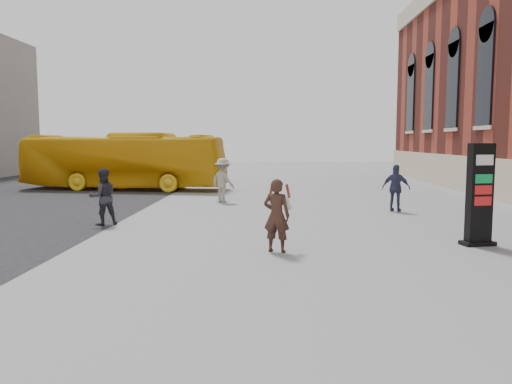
{
  "coord_description": "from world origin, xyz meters",
  "views": [
    {
      "loc": [
        -0.24,
        -11.24,
        2.55
      ],
      "look_at": [
        -0.6,
        1.05,
        1.29
      ],
      "focal_mm": 35.0,
      "sensor_mm": 36.0,
      "label": 1
    }
  ],
  "objects_px": {
    "info_pylon": "(480,195)",
    "bus": "(124,161)",
    "pedestrian_a": "(103,197)",
    "woman": "(277,215)",
    "pedestrian_c": "(396,188)",
    "pedestrian_b": "(223,180)"
  },
  "relations": [
    {
      "from": "pedestrian_c",
      "to": "pedestrian_b",
      "type": "bearing_deg",
      "value": 3.25
    },
    {
      "from": "pedestrian_c",
      "to": "pedestrian_a",
      "type": "bearing_deg",
      "value": 43.35
    },
    {
      "from": "woman",
      "to": "pedestrian_b",
      "type": "height_order",
      "value": "pedestrian_b"
    },
    {
      "from": "info_pylon",
      "to": "pedestrian_c",
      "type": "bearing_deg",
      "value": 82.94
    },
    {
      "from": "woman",
      "to": "pedestrian_a",
      "type": "height_order",
      "value": "pedestrian_a"
    },
    {
      "from": "info_pylon",
      "to": "pedestrian_a",
      "type": "relative_size",
      "value": 1.44
    },
    {
      "from": "bus",
      "to": "pedestrian_c",
      "type": "height_order",
      "value": "bus"
    },
    {
      "from": "woman",
      "to": "pedestrian_a",
      "type": "distance_m",
      "value": 6.31
    },
    {
      "from": "info_pylon",
      "to": "pedestrian_b",
      "type": "relative_size",
      "value": 1.36
    },
    {
      "from": "woman",
      "to": "bus",
      "type": "height_order",
      "value": "bus"
    },
    {
      "from": "info_pylon",
      "to": "bus",
      "type": "height_order",
      "value": "bus"
    },
    {
      "from": "info_pylon",
      "to": "bus",
      "type": "bearing_deg",
      "value": 120.41
    },
    {
      "from": "pedestrian_a",
      "to": "pedestrian_b",
      "type": "bearing_deg",
      "value": -151.16
    },
    {
      "from": "woman",
      "to": "bus",
      "type": "relative_size",
      "value": 0.16
    },
    {
      "from": "pedestrian_a",
      "to": "pedestrian_c",
      "type": "bearing_deg",
      "value": 165.41
    },
    {
      "from": "info_pylon",
      "to": "pedestrian_b",
      "type": "distance_m",
      "value": 11.02
    },
    {
      "from": "pedestrian_a",
      "to": "info_pylon",
      "type": "bearing_deg",
      "value": 132.3
    },
    {
      "from": "bus",
      "to": "pedestrian_b",
      "type": "distance_m",
      "value": 7.87
    },
    {
      "from": "info_pylon",
      "to": "pedestrian_a",
      "type": "bearing_deg",
      "value": 152.97
    },
    {
      "from": "info_pylon",
      "to": "woman",
      "type": "relative_size",
      "value": 1.47
    },
    {
      "from": "woman",
      "to": "pedestrian_b",
      "type": "xyz_separation_m",
      "value": [
        -2.12,
        9.34,
        0.05
      ]
    },
    {
      "from": "info_pylon",
      "to": "woman",
      "type": "bearing_deg",
      "value": 177.79
    }
  ]
}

